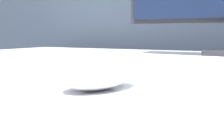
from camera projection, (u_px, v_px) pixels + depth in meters
computer_mouse_near at (99, 74)px, 0.35m from camera, size 0.08×0.12×0.03m
keyboard at (167, 64)px, 0.53m from camera, size 0.45×0.17×0.02m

